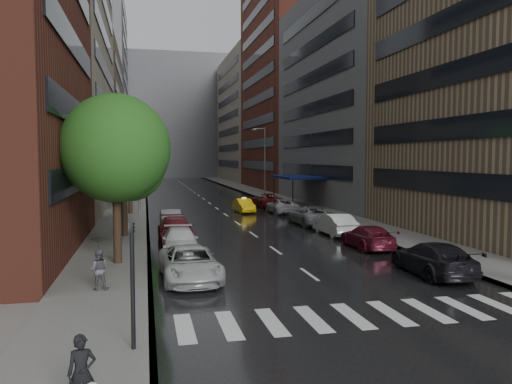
% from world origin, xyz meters
% --- Properties ---
extents(ground, '(220.00, 220.00, 0.00)m').
position_xyz_m(ground, '(0.00, 0.00, 0.00)').
color(ground, gray).
rests_on(ground, ground).
extents(road, '(14.00, 140.00, 0.01)m').
position_xyz_m(road, '(0.00, 50.00, 0.01)').
color(road, black).
rests_on(road, ground).
extents(sidewalk_left, '(4.00, 140.00, 0.15)m').
position_xyz_m(sidewalk_left, '(-9.00, 50.00, 0.07)').
color(sidewalk_left, gray).
rests_on(sidewalk_left, ground).
extents(sidewalk_right, '(4.00, 140.00, 0.15)m').
position_xyz_m(sidewalk_right, '(9.00, 50.00, 0.07)').
color(sidewalk_right, gray).
rests_on(sidewalk_right, ground).
extents(crosswalk, '(13.15, 2.80, 0.01)m').
position_xyz_m(crosswalk, '(0.20, -2.00, 0.01)').
color(crosswalk, silver).
rests_on(crosswalk, ground).
extents(buildings_left, '(8.00, 108.00, 38.00)m').
position_xyz_m(buildings_left, '(-15.00, 58.79, 15.99)').
color(buildings_left, maroon).
rests_on(buildings_left, ground).
extents(buildings_right, '(8.05, 109.10, 36.00)m').
position_xyz_m(buildings_right, '(15.00, 56.70, 15.03)').
color(buildings_right, '#937A5B').
rests_on(buildings_right, ground).
extents(building_far, '(40.00, 14.00, 32.00)m').
position_xyz_m(building_far, '(0.00, 118.00, 16.00)').
color(building_far, slate).
rests_on(building_far, ground).
extents(tree_near, '(5.26, 5.26, 8.39)m').
position_xyz_m(tree_near, '(-8.60, 7.74, 5.74)').
color(tree_near, '#382619').
rests_on(tree_near, ground).
extents(tree_mid, '(5.11, 5.11, 8.14)m').
position_xyz_m(tree_mid, '(-8.60, 16.41, 5.57)').
color(tree_mid, '#382619').
rests_on(tree_mid, ground).
extents(tree_far, '(5.56, 5.56, 8.85)m').
position_xyz_m(tree_far, '(-8.60, 29.93, 6.06)').
color(tree_far, '#382619').
rests_on(tree_far, ground).
extents(taxi, '(1.63, 4.06, 1.31)m').
position_xyz_m(taxi, '(2.06, 29.79, 0.66)').
color(taxi, yellow).
rests_on(taxi, ground).
extents(parked_cars_left, '(2.63, 21.15, 1.52)m').
position_xyz_m(parked_cars_left, '(-5.40, 10.98, 0.72)').
color(parked_cars_left, silver).
rests_on(parked_cars_left, ground).
extents(parked_cars_right, '(2.93, 37.15, 1.51)m').
position_xyz_m(parked_cars_right, '(5.40, 19.06, 0.73)').
color(parked_cars_right, black).
rests_on(parked_cars_right, ground).
extents(ped_bag_walker, '(0.67, 0.48, 1.57)m').
position_xyz_m(ped_bag_walker, '(-8.53, -6.90, 0.91)').
color(ped_bag_walker, black).
rests_on(ped_bag_walker, sidewalk_left).
extents(ped_black_umbrella, '(0.96, 0.98, 2.09)m').
position_xyz_m(ped_black_umbrella, '(-9.06, 2.78, 1.40)').
color(ped_black_umbrella, '#525257').
rests_on(ped_black_umbrella, sidewalk_left).
extents(traffic_light, '(0.18, 0.15, 3.45)m').
position_xyz_m(traffic_light, '(-7.60, -3.74, 2.23)').
color(traffic_light, black).
rests_on(traffic_light, sidewalk_left).
extents(street_lamp_left, '(1.74, 0.22, 9.00)m').
position_xyz_m(street_lamp_left, '(-7.72, 30.00, 4.89)').
color(street_lamp_left, gray).
rests_on(street_lamp_left, sidewalk_left).
extents(street_lamp_right, '(1.74, 0.22, 9.00)m').
position_xyz_m(street_lamp_right, '(7.72, 45.00, 4.89)').
color(street_lamp_right, gray).
rests_on(street_lamp_right, sidewalk_right).
extents(awning, '(4.00, 8.00, 3.12)m').
position_xyz_m(awning, '(8.98, 35.00, 3.13)').
color(awning, navy).
rests_on(awning, sidewalk_right).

